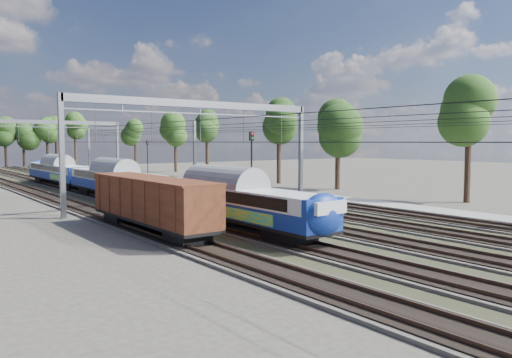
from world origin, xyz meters
TOP-DOWN VIEW (x-y plane):
  - track_bed at (-0.00, 45.00)m, footprint 21.00×130.00m
  - platform at (12.00, 20.00)m, footprint 3.00×70.00m
  - catenary at (0.33, 52.69)m, footprint 25.65×130.00m
  - tree_belt at (5.15, 96.07)m, footprint 39.91×98.75m
  - emu_train at (-4.50, 37.84)m, footprint 2.65×56.14m
  - freight_boxcar at (-9.00, 20.67)m, footprint 2.61×12.59m
  - worker at (4.61, 74.01)m, footprint 0.51×0.65m
  - signal_near at (3.96, 28.01)m, footprint 0.44×0.40m
  - signal_far at (12.77, 68.46)m, footprint 0.40×0.36m

SIDE VIEW (x-z plane):
  - track_bed at x=0.00m, z-range -0.07..0.27m
  - platform at x=12.00m, z-range 0.00..0.30m
  - worker at x=4.61m, z-range 0.00..1.57m
  - freight_boxcar at x=-9.00m, z-range 0.36..3.60m
  - emu_train at x=-4.50m, z-range 0.34..4.22m
  - signal_far at x=12.77m, z-range 0.76..6.51m
  - signal_near at x=3.96m, z-range 0.85..7.24m
  - catenary at x=0.33m, z-range 1.90..10.90m
  - tree_belt at x=5.15m, z-range 2.35..14.61m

